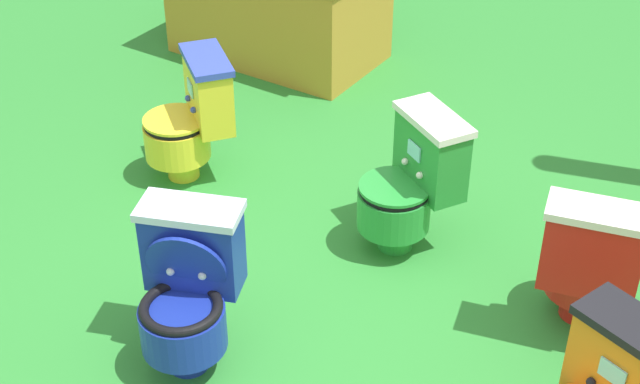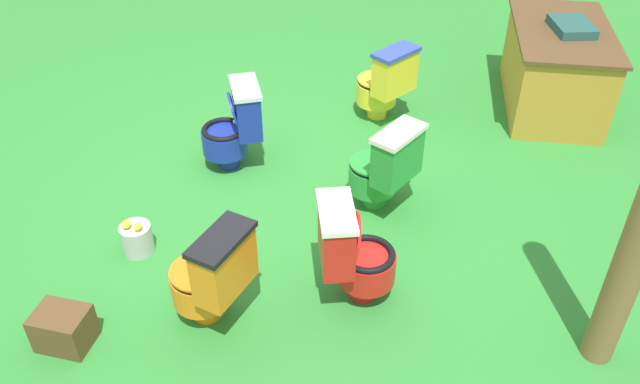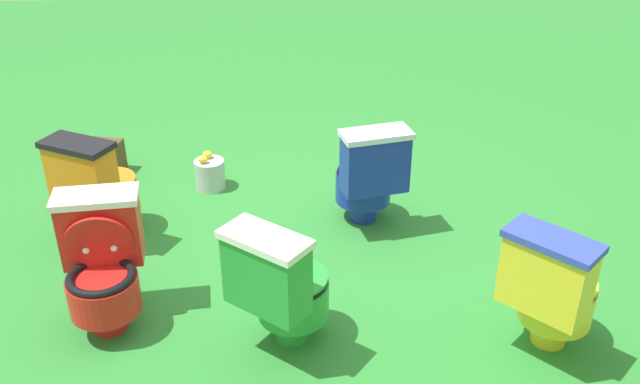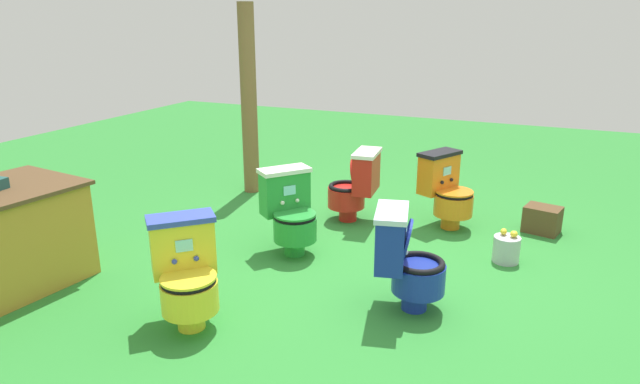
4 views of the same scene
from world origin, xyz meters
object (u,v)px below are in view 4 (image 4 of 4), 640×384
(toilet_orange, at_px, (447,190))
(small_crate, at_px, (542,219))
(wooden_post, at_px, (249,101))
(toilet_red, at_px, (355,185))
(toilet_green, at_px, (290,211))
(toilet_blue, at_px, (406,259))
(lemon_bucket, at_px, (506,248))
(toilet_yellow, at_px, (186,272))

(toilet_orange, distance_m, small_crate, 0.94)
(wooden_post, bearing_deg, toilet_red, -107.36)
(wooden_post, bearing_deg, toilet_green, -139.10)
(wooden_post, bearing_deg, small_crate, -90.44)
(wooden_post, height_order, small_crate, wooden_post)
(toilet_blue, bearing_deg, toilet_green, -129.29)
(toilet_orange, distance_m, lemon_bucket, 0.93)
(toilet_red, bearing_deg, toilet_blue, -154.73)
(toilet_green, distance_m, toilet_orange, 1.60)
(toilet_green, xyz_separation_m, toilet_yellow, (-1.34, 0.09, 0.00))
(small_crate, bearing_deg, toilet_blue, 157.29)
(toilet_green, height_order, toilet_yellow, same)
(toilet_green, distance_m, toilet_blue, 1.30)
(toilet_yellow, xyz_separation_m, wooden_post, (2.73, 1.12, 0.69))
(toilet_yellow, distance_m, small_crate, 3.42)
(toilet_red, bearing_deg, wooden_post, 66.34)
(toilet_blue, xyz_separation_m, small_crate, (1.93, -0.81, -0.25))
(toilet_blue, relative_size, small_crate, 2.30)
(toilet_orange, relative_size, lemon_bucket, 2.63)
(toilet_orange, relative_size, toilet_yellow, 1.00)
(toilet_blue, relative_size, lemon_bucket, 2.63)
(toilet_orange, bearing_deg, lemon_bucket, 72.76)
(wooden_post, xyz_separation_m, lemon_bucket, (-0.86, -2.95, -0.94))
(toilet_blue, bearing_deg, lemon_bucket, 138.87)
(wooden_post, height_order, lemon_bucket, wooden_post)
(toilet_blue, bearing_deg, wooden_post, -143.00)
(toilet_blue, xyz_separation_m, wooden_post, (1.96, 2.38, 0.68))
(toilet_yellow, height_order, wooden_post, wooden_post)
(lemon_bucket, bearing_deg, toilet_green, 107.00)
(toilet_red, height_order, wooden_post, wooden_post)
(lemon_bucket, bearing_deg, small_crate, -15.75)
(toilet_orange, bearing_deg, wooden_post, -68.77)
(toilet_green, xyz_separation_m, lemon_bucket, (0.53, -1.75, -0.25))
(wooden_post, distance_m, lemon_bucket, 3.21)
(toilet_blue, relative_size, toilet_yellow, 1.00)
(small_crate, bearing_deg, wooden_post, 89.56)
(wooden_post, bearing_deg, toilet_orange, -95.74)
(toilet_blue, height_order, small_crate, toilet_blue)
(toilet_green, relative_size, toilet_orange, 1.00)
(toilet_orange, bearing_deg, small_crate, 130.27)
(toilet_blue, bearing_deg, toilet_red, -161.98)
(toilet_green, distance_m, toilet_yellow, 1.34)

